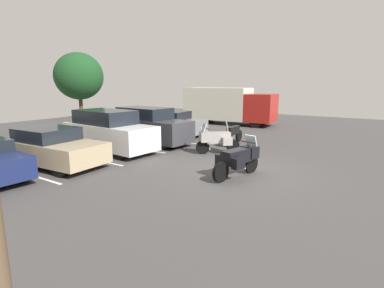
{
  "coord_description": "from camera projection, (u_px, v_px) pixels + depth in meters",
  "views": [
    {
      "loc": [
        -9.82,
        -4.5,
        3.17
      ],
      "look_at": [
        -0.32,
        1.82,
        0.88
      ],
      "focal_mm": 28.11,
      "sensor_mm": 36.0,
      "label": 1
    }
  ],
  "objects": [
    {
      "name": "car_tan",
      "position": [
        53.0,
        147.0,
        11.75
      ],
      "size": [
        2.2,
        4.39,
        1.49
      ],
      "color": "tan",
      "rests_on": "ground"
    },
    {
      "name": "motorcycle_third",
      "position": [
        233.0,
        134.0,
        16.02
      ],
      "size": [
        2.24,
        0.62,
        1.31
      ],
      "color": "black",
      "rests_on": "ground"
    },
    {
      "name": "motorcycle_second",
      "position": [
        216.0,
        139.0,
        13.85
      ],
      "size": [
        1.57,
        1.55,
        1.41
      ],
      "color": "black",
      "rests_on": "ground"
    },
    {
      "name": "ground",
      "position": [
        238.0,
        173.0,
        11.09
      ],
      "size": [
        44.0,
        44.0,
        0.1
      ],
      "primitive_type": "cube",
      "color": "#423F3F"
    },
    {
      "name": "parking_stripes",
      "position": [
        83.0,
        157.0,
        13.17
      ],
      "size": [
        16.14,
        4.96,
        0.01
      ],
      "color": "silver",
      "rests_on": "ground"
    },
    {
      "name": "tree_far_left",
      "position": [
        79.0,
        76.0,
        28.21
      ],
      "size": [
        4.48,
        4.48,
        6.06
      ],
      "color": "#4C3823",
      "rests_on": "ground"
    },
    {
      "name": "car_charcoal",
      "position": [
        149.0,
        126.0,
        16.17
      ],
      "size": [
        2.13,
        4.92,
        1.93
      ],
      "color": "#38383D",
      "rests_on": "ground"
    },
    {
      "name": "motorcycle_touring",
      "position": [
        239.0,
        158.0,
        10.32
      ],
      "size": [
        2.24,
        1.1,
        1.39
      ],
      "color": "black",
      "rests_on": "ground"
    },
    {
      "name": "car_white",
      "position": [
        109.0,
        131.0,
        14.24
      ],
      "size": [
        2.21,
        5.0,
        1.95
      ],
      "color": "white",
      "rests_on": "ground"
    },
    {
      "name": "car_grey",
      "position": [
        171.0,
        123.0,
        18.72
      ],
      "size": [
        2.19,
        4.35,
        1.51
      ],
      "color": "slate",
      "rests_on": "ground"
    },
    {
      "name": "box_truck",
      "position": [
        228.0,
        105.0,
        23.86
      ],
      "size": [
        2.72,
        7.31,
        2.86
      ],
      "color": "#A51E19",
      "rests_on": "ground"
    }
  ]
}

